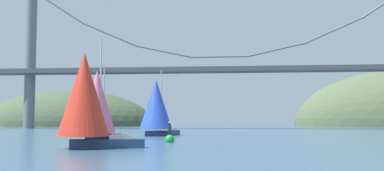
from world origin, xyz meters
name	(u,v)px	position (x,y,z in m)	size (l,w,h in m)	color
headland_left	(69,126)	(-55.00, 135.00, 0.00)	(60.81, 44.00, 25.39)	#425138
suspension_bridge	(219,64)	(0.00, 95.00, 16.54)	(137.05, 6.00, 37.53)	slate
sailboat_blue_spinnaker	(157,106)	(-8.08, 50.34, 4.60)	(6.38, 9.88, 10.40)	navy
sailboat_pink_spinnaker	(97,103)	(-12.24, 33.72, 4.51)	(5.79, 8.15, 8.89)	#191E4C
sailboat_scarlet_sail	(85,97)	(-9.46, 21.53, 4.72)	(8.49, 6.03, 10.18)	navy
channel_buoy	(170,139)	(-3.34, 32.83, 0.37)	(1.10, 1.10, 2.64)	green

